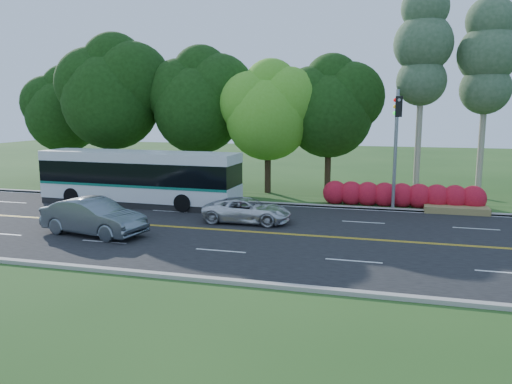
% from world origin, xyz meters
% --- Properties ---
extents(ground, '(120.00, 120.00, 0.00)m').
position_xyz_m(ground, '(0.00, 0.00, 0.00)').
color(ground, '#214617').
rests_on(ground, ground).
extents(road, '(60.00, 14.00, 0.02)m').
position_xyz_m(road, '(0.00, 0.00, 0.01)').
color(road, black).
rests_on(road, ground).
extents(curb_north, '(60.00, 0.30, 0.15)m').
position_xyz_m(curb_north, '(0.00, 7.15, 0.07)').
color(curb_north, '#A59E95').
rests_on(curb_north, ground).
extents(curb_south, '(60.00, 0.30, 0.15)m').
position_xyz_m(curb_south, '(0.00, -7.15, 0.07)').
color(curb_south, '#A59E95').
rests_on(curb_south, ground).
extents(grass_verge, '(60.00, 4.00, 0.10)m').
position_xyz_m(grass_verge, '(0.00, 9.00, 0.05)').
color(grass_verge, '#214617').
rests_on(grass_verge, ground).
extents(lane_markings, '(57.60, 13.82, 0.00)m').
position_xyz_m(lane_markings, '(-0.09, 0.00, 0.02)').
color(lane_markings, gold).
rests_on(lane_markings, road).
extents(tree_row, '(44.70, 9.10, 13.84)m').
position_xyz_m(tree_row, '(-5.15, 12.13, 6.73)').
color(tree_row, black).
rests_on(tree_row, ground).
extents(bougainvillea_hedge, '(9.50, 2.25, 1.50)m').
position_xyz_m(bougainvillea_hedge, '(7.18, 8.15, 0.72)').
color(bougainvillea_hedge, '#AA0E26').
rests_on(bougainvillea_hedge, ground).
extents(traffic_signal, '(0.42, 6.10, 7.00)m').
position_xyz_m(traffic_signal, '(6.49, 5.40, 4.67)').
color(traffic_signal, gray).
rests_on(traffic_signal, ground).
extents(transit_bus, '(12.71, 3.25, 3.30)m').
position_xyz_m(transit_bus, '(-8.70, 4.92, 1.65)').
color(transit_bus, white).
rests_on(transit_bus, road).
extents(sedan, '(5.43, 2.73, 1.71)m').
position_xyz_m(sedan, '(-7.18, -2.45, 0.88)').
color(sedan, slate).
rests_on(sedan, road).
extents(suv, '(4.62, 2.16, 1.28)m').
position_xyz_m(suv, '(-0.89, 1.92, 0.66)').
color(suv, silver).
rests_on(suv, road).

